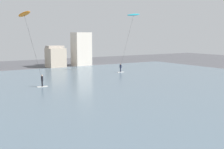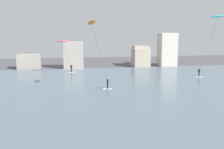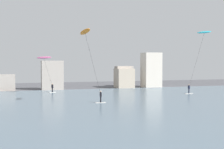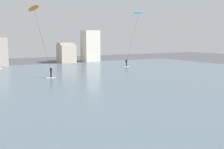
# 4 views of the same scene
# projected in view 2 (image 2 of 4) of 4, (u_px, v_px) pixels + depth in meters

# --- Properties ---
(water_bay) EXTENTS (84.00, 52.00, 0.10)m
(water_bay) POSITION_uv_depth(u_px,v_px,m) (93.00, 97.00, 36.33)
(water_bay) COLOR slate
(water_bay) RESTS_ON ground
(far_shore_buildings) EXTENTS (35.93, 4.44, 7.73)m
(far_shore_buildings) POSITION_uv_depth(u_px,v_px,m) (119.00, 55.00, 64.11)
(far_shore_buildings) COLOR #A89E93
(far_shore_buildings) RESTS_ON ground
(kitesurfer_pink) EXTENTS (3.86, 3.45, 6.63)m
(kitesurfer_pink) POSITION_uv_depth(u_px,v_px,m) (63.00, 43.00, 53.81)
(kitesurfer_pink) COLOR silver
(kitesurfer_pink) RESTS_ON water_bay
(kitesurfer_orange) EXTENTS (3.68, 3.14, 10.01)m
(kitesurfer_orange) POSITION_uv_depth(u_px,v_px,m) (93.00, 29.00, 38.59)
(kitesurfer_orange) COLOR silver
(kitesurfer_orange) RESTS_ON water_bay
(kitesurfer_cyan) EXTENTS (4.86, 1.75, 11.15)m
(kitesurfer_cyan) POSITION_uv_depth(u_px,v_px,m) (215.00, 25.00, 49.74)
(kitesurfer_cyan) COLOR silver
(kitesurfer_cyan) RESTS_ON water_bay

